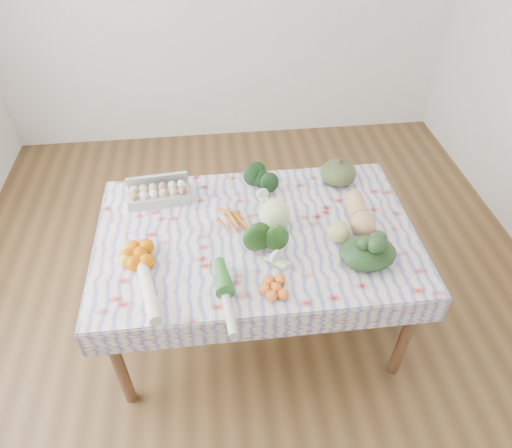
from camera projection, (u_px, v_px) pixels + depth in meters
name	position (u px, v px, depth m)	size (l,w,h in m)	color
ground	(256.00, 319.00, 2.89)	(4.50, 4.50, 0.00)	#53391C
dining_table	(256.00, 244.00, 2.43)	(1.60, 1.00, 0.75)	brown
tablecloth	(256.00, 233.00, 2.38)	(1.66, 1.06, 0.01)	silver
egg_carton	(159.00, 195.00, 2.53)	(0.34, 0.14, 0.09)	#B0B0AA
carrot_bunch	(234.00, 221.00, 2.41)	(0.19, 0.18, 0.04)	#C6691C
kale_bunch	(261.00, 184.00, 2.57)	(0.16, 0.14, 0.14)	black
kabocha_squash	(338.00, 173.00, 2.65)	(0.21, 0.21, 0.14)	#425228
cabbage	(275.00, 214.00, 2.36)	(0.16, 0.16, 0.16)	#C9E293
butternut_squash	(360.00, 212.00, 2.39)	(0.13, 0.29, 0.13)	tan
orange_cluster	(140.00, 254.00, 2.20)	(0.24, 0.24, 0.08)	#E26400
broccoli	(267.00, 248.00, 2.20)	(0.17, 0.17, 0.12)	#1B4413
mandarin_cluster	(276.00, 287.00, 2.07)	(0.18, 0.18, 0.05)	orange
grapefruit	(339.00, 232.00, 2.30)	(0.11, 0.11, 0.11)	#C7C96F
spinach_bag	(368.00, 253.00, 2.18)	(0.28, 0.22, 0.12)	black
daikon	(148.00, 288.00, 2.06)	(0.06, 0.06, 0.40)	white
leek	(226.00, 298.00, 2.03)	(0.04, 0.04, 0.40)	beige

